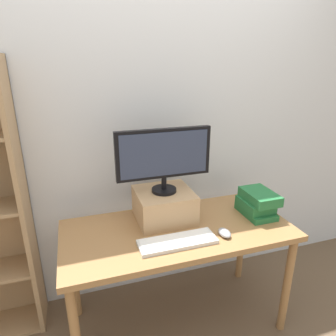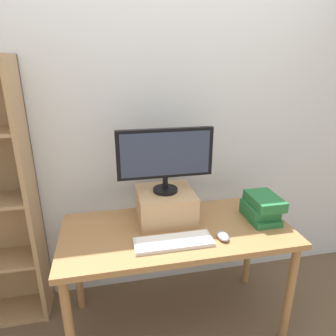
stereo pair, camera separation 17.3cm
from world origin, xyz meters
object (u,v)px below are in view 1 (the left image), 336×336
at_px(desk, 178,239).
at_px(riser_box, 164,205).
at_px(keyboard, 178,241).
at_px(computer_mouse, 224,233).
at_px(computer_monitor, 164,156).
at_px(book_stack, 257,203).

distance_m(desk, riser_box, 0.23).
xyz_separation_m(desk, keyboard, (-0.06, -0.16, 0.10)).
xyz_separation_m(desk, computer_mouse, (0.23, -0.17, 0.10)).
bearing_deg(desk, computer_monitor, 108.77).
bearing_deg(keyboard, desk, 69.64).
bearing_deg(computer_monitor, riser_box, 90.00).
bearing_deg(desk, computer_mouse, -35.91).
xyz_separation_m(computer_monitor, computer_mouse, (0.27, -0.30, -0.40)).
relative_size(computer_monitor, keyboard, 1.33).
bearing_deg(riser_box, keyboard, -92.49).
distance_m(desk, keyboard, 0.19).
relative_size(desk, book_stack, 5.32).
relative_size(computer_monitor, computer_mouse, 5.61).
height_order(keyboard, computer_mouse, computer_mouse).
bearing_deg(desk, book_stack, -0.20).
bearing_deg(keyboard, computer_monitor, 87.50).
relative_size(riser_box, keyboard, 0.79).
bearing_deg(computer_mouse, book_stack, 26.89).
bearing_deg(book_stack, keyboard, -165.82).
height_order(riser_box, book_stack, riser_box).
bearing_deg(riser_box, computer_mouse, -47.62).
height_order(desk, keyboard, keyboard).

